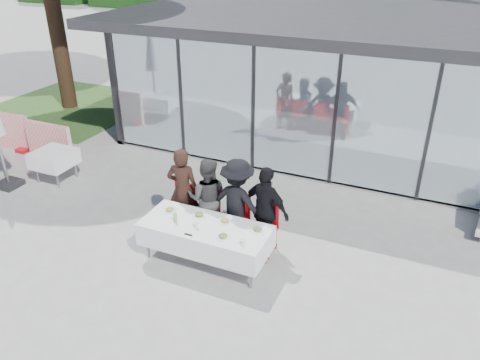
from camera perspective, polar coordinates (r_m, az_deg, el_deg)
name	(u,v)px	position (r m, az deg, el deg)	size (l,w,h in m)	color
ground	(213,272)	(8.26, -3.37, -11.15)	(90.00, 90.00, 0.00)	#A19F99
pavilion	(407,59)	(14.22, 19.71, 13.73)	(14.80, 8.80, 3.44)	gray
dining_table	(206,235)	(8.22, -4.20, -6.75)	(2.26, 0.96, 0.75)	white
diner_a	(183,190)	(9.00, -6.94, -1.21)	(0.63, 0.63, 1.72)	#331D16
diner_chair_a	(183,205)	(9.14, -6.91, -3.05)	(0.44, 0.44, 0.97)	red
diner_b	(208,198)	(8.80, -3.97, -2.20)	(0.78, 0.78, 1.61)	#444444
diner_chair_b	(207,211)	(8.92, -3.99, -3.76)	(0.44, 0.44, 0.97)	red
diner_c	(237,202)	(8.54, -0.31, -2.76)	(1.10, 1.10, 1.70)	black
diner_chair_c	(237,218)	(8.68, -0.37, -4.62)	(0.44, 0.44, 0.97)	red
diner_d	(266,210)	(8.37, 3.18, -3.66)	(0.97, 0.97, 1.66)	black
diner_chair_d	(265,224)	(8.50, 3.07, -5.42)	(0.44, 0.44, 0.97)	red
plate_a	(170,210)	(8.56, -8.54, -3.62)	(0.25, 0.25, 0.07)	white
plate_b	(199,215)	(8.34, -4.99, -4.27)	(0.25, 0.25, 0.07)	white
plate_c	(225,221)	(8.15, -1.83, -5.01)	(0.25, 0.25, 0.07)	white
plate_d	(258,229)	(7.93, 2.17, -6.04)	(0.25, 0.25, 0.07)	white
plate_extra	(223,236)	(7.76, -2.08, -6.88)	(0.25, 0.25, 0.07)	white
juice_bottle	(175,218)	(8.20, -7.89, -4.60)	(0.06, 0.06, 0.16)	#75A946
drinking_glasses	(219,234)	(7.78, -2.60, -6.55)	(0.99, 0.22, 0.10)	silver
folded_eyeglasses	(188,235)	(7.87, -6.32, -6.63)	(0.14, 0.03, 0.01)	black
spare_table_left	(54,159)	(11.77, -21.72, 2.43)	(0.86, 0.86, 0.74)	white
grass_patch	(70,106)	(17.22, -19.99, 8.44)	(5.00, 5.00, 0.02)	#385926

